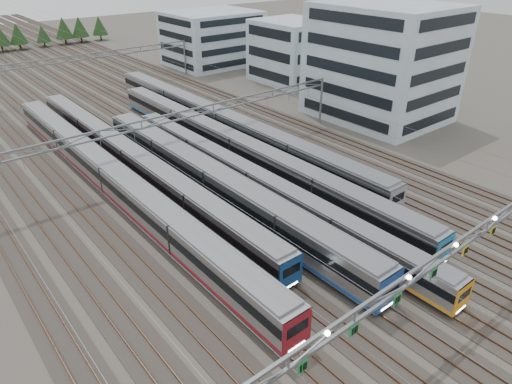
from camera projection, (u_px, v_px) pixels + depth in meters
ground at (434, 322)px, 37.99m from camera, size 400.00×400.00×0.00m
track_bed at (48, 74)px, 105.52m from camera, size 54.00×260.00×5.42m
train_a at (112, 178)px, 56.66m from camera, size 2.96×66.67×3.85m
train_b at (132, 160)px, 61.86m from camera, size 2.78×63.47×3.62m
train_c at (215, 183)px, 55.20m from camera, size 3.17×51.32×4.14m
train_d at (254, 181)px, 56.47m from camera, size 2.53×55.21×3.28m
train_e at (238, 148)px, 65.27m from camera, size 2.88×65.10×3.75m
train_f at (224, 123)px, 74.33m from camera, size 3.03×67.41×3.95m
gantry_near at (452, 253)px, 34.52m from camera, size 56.36×0.61×8.08m
gantry_mid at (180, 122)px, 62.25m from camera, size 56.36×0.36×8.00m
gantry_far at (66, 64)px, 92.96m from camera, size 56.36×0.36×8.00m
depot_bldg_south at (382, 63)px, 79.33m from camera, size 18.00×22.00×19.36m
depot_bldg_mid at (292, 51)px, 102.82m from camera, size 14.00×16.00×13.35m
depot_bldg_north at (213, 38)px, 118.04m from camera, size 22.00×18.00×13.13m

